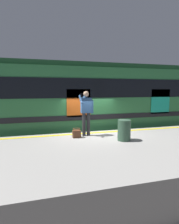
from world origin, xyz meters
The scene contains 9 objects.
ground_plane centered at (0.00, 0.00, 0.00)m, with size 24.64×24.64×0.00m, color #4C4742.
platform centered at (0.00, 2.24, 0.56)m, with size 12.51×4.48×1.12m, color gray.
safety_line centered at (0.00, 0.30, 1.12)m, with size 12.26×0.16×0.01m, color yellow.
track_rail_near centered at (0.00, -1.50, 0.08)m, with size 16.26×0.08×0.16m, color slate.
track_rail_far centered at (0.00, -2.93, 0.08)m, with size 16.26×0.08×0.16m, color slate.
train_carriage centered at (-1.72, -2.21, 2.58)m, with size 12.53×3.06×4.08m.
passenger centered at (0.45, 0.62, 2.17)m, with size 0.57×0.55×1.76m.
handbag centered at (0.88, 0.81, 1.27)m, with size 0.31×0.28×0.35m.
trash_bin centered at (-0.69, 1.65, 1.49)m, with size 0.46×0.46×0.75m, color #2D4C38.
Camera 1 is at (2.18, 7.37, 2.93)m, focal length 28.65 mm.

